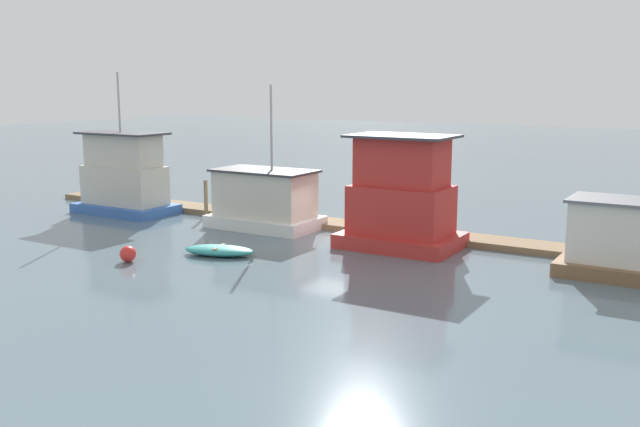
% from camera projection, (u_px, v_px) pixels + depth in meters
% --- Properties ---
extents(ground_plane, '(200.00, 200.00, 0.00)m').
position_uv_depth(ground_plane, '(331.00, 238.00, 34.92)').
color(ground_plane, slate).
extents(dock_walkway, '(42.40, 1.97, 0.30)m').
position_uv_depth(dock_walkway, '(355.00, 227.00, 37.05)').
color(dock_walkway, '#846B4C').
rests_on(dock_walkway, ground_plane).
extents(houseboat_blue, '(5.89, 3.26, 8.14)m').
position_uv_depth(houseboat_blue, '(124.00, 178.00, 41.47)').
color(houseboat_blue, '#3866B7').
rests_on(houseboat_blue, ground_plane).
extents(houseboat_white, '(5.74, 3.31, 7.43)m').
position_uv_depth(houseboat_white, '(265.00, 201.00, 37.28)').
color(houseboat_white, white).
rests_on(houseboat_white, ground_plane).
extents(houseboat_red, '(5.32, 3.78, 5.20)m').
position_uv_depth(houseboat_red, '(401.00, 199.00, 32.65)').
color(houseboat_red, red).
rests_on(houseboat_red, ground_plane).
extents(houseboat_brown, '(5.57, 3.27, 3.05)m').
position_uv_depth(houseboat_brown, '(635.00, 242.00, 27.68)').
color(houseboat_brown, brown).
rests_on(houseboat_brown, ground_plane).
extents(dinghy_teal, '(3.45, 2.28, 0.45)m').
position_uv_depth(dinghy_teal, '(219.00, 250.00, 31.43)').
color(dinghy_teal, teal).
rests_on(dinghy_teal, ground_plane).
extents(mooring_post_far_left, '(0.27, 0.27, 1.25)m').
position_uv_depth(mooring_post_far_left, '(247.00, 211.00, 39.00)').
color(mooring_post_far_left, '#846B4C').
rests_on(mooring_post_far_left, ground_plane).
extents(mooring_post_near_right, '(0.21, 0.21, 2.12)m').
position_uv_depth(mooring_post_near_right, '(206.00, 199.00, 40.39)').
color(mooring_post_near_right, '#846B4C').
rests_on(mooring_post_near_right, ground_plane).
extents(buoy_red, '(0.69, 0.69, 0.69)m').
position_uv_depth(buoy_red, '(128.00, 254.00, 30.26)').
color(buoy_red, red).
rests_on(buoy_red, ground_plane).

